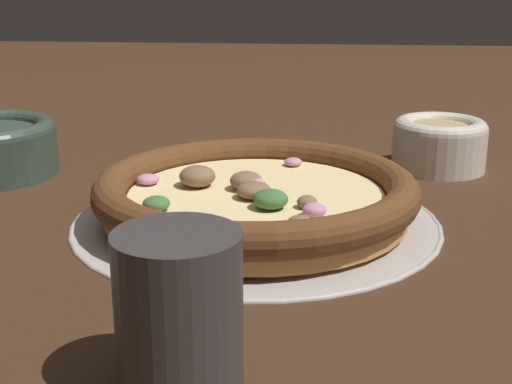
{
  "coord_description": "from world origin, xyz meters",
  "views": [
    {
      "loc": [
        -0.58,
        -0.05,
        0.21
      ],
      "look_at": [
        0.0,
        0.0,
        0.03
      ],
      "focal_mm": 50.0,
      "sensor_mm": 36.0,
      "label": 1
    }
  ],
  "objects_px": {
    "pizza_tray": "(256,219)",
    "bowl_near": "(439,142)",
    "pizza": "(256,194)",
    "drinking_cup": "(179,311)"
  },
  "relations": [
    {
      "from": "pizza",
      "to": "bowl_near",
      "type": "relative_size",
      "value": 2.76
    },
    {
      "from": "pizza_tray",
      "to": "bowl_near",
      "type": "height_order",
      "value": "bowl_near"
    },
    {
      "from": "pizza_tray",
      "to": "pizza",
      "type": "xyz_separation_m",
      "value": [
        -0.0,
        0.0,
        0.02
      ]
    },
    {
      "from": "pizza",
      "to": "drinking_cup",
      "type": "relative_size",
      "value": 3.26
    },
    {
      "from": "pizza_tray",
      "to": "bowl_near",
      "type": "xyz_separation_m",
      "value": [
        0.19,
        -0.18,
        0.03
      ]
    },
    {
      "from": "bowl_near",
      "to": "drinking_cup",
      "type": "height_order",
      "value": "drinking_cup"
    },
    {
      "from": "pizza",
      "to": "drinking_cup",
      "type": "height_order",
      "value": "drinking_cup"
    },
    {
      "from": "pizza_tray",
      "to": "pizza",
      "type": "height_order",
      "value": "pizza"
    },
    {
      "from": "pizza_tray",
      "to": "pizza",
      "type": "distance_m",
      "value": 0.02
    },
    {
      "from": "bowl_near",
      "to": "drinking_cup",
      "type": "relative_size",
      "value": 1.18
    }
  ]
}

